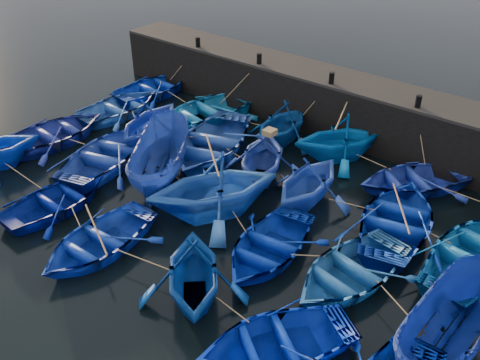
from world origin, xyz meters
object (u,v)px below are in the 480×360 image
Objects in this scene: wooden_crate at (270,132)px; boat_0 at (155,87)px; boat_13 at (54,133)px; boat_8 at (211,142)px.

boat_0 is at bearing 162.44° from wooden_crate.
wooden_crate is at bearing -155.12° from boat_13.
boat_13 is at bearing 98.56° from boat_0.
boat_0 is at bearing -81.11° from boat_13.
wooden_crate reaches higher than boat_0.
wooden_crate is (3.31, -0.27, 1.63)m from boat_8.
boat_8 is at bearing 161.00° from boat_0.
wooden_crate reaches higher than boat_13.
wooden_crate is at bearing -22.70° from boat_8.
boat_8 is (6.64, -2.88, 0.11)m from boat_0.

